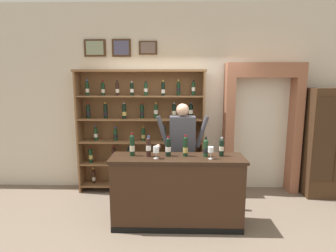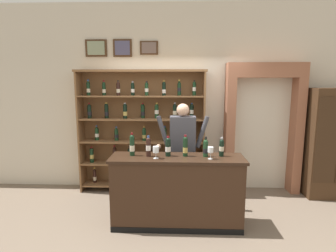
% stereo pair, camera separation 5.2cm
% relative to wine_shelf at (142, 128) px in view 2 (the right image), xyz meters
% --- Properties ---
extents(ground_plane, '(14.00, 14.00, 0.02)m').
position_rel_wine_shelf_xyz_m(ground_plane, '(0.65, -1.27, -1.21)').
color(ground_plane, '#6B5B4C').
extents(back_wall, '(12.00, 0.19, 3.44)m').
position_rel_wine_shelf_xyz_m(back_wall, '(0.65, 0.24, 0.52)').
color(back_wall, beige).
rests_on(back_wall, ground).
extents(wine_shelf, '(2.33, 0.37, 2.25)m').
position_rel_wine_shelf_xyz_m(wine_shelf, '(0.00, 0.00, 0.00)').
color(wine_shelf, brown).
rests_on(wine_shelf, ground).
extents(archway_doorway, '(1.37, 0.45, 2.37)m').
position_rel_wine_shelf_xyz_m(archway_doorway, '(2.21, 0.11, 0.13)').
color(archway_doorway, '#935B42').
rests_on(archway_doorway, ground).
extents(side_cabinet, '(0.78, 0.40, 1.93)m').
position_rel_wine_shelf_xyz_m(side_cabinet, '(3.34, -0.20, -0.23)').
color(side_cabinet, '#422B19').
rests_on(side_cabinet, ground).
extents(tasting_counter, '(1.86, 0.52, 1.01)m').
position_rel_wine_shelf_xyz_m(tasting_counter, '(0.66, -1.28, -0.70)').
color(tasting_counter, '#382316').
rests_on(tasting_counter, ground).
extents(shopkeeper, '(0.84, 0.22, 1.70)m').
position_rel_wine_shelf_xyz_m(shopkeeper, '(0.74, -0.73, -0.15)').
color(shopkeeper, '#2D3347').
rests_on(shopkeeper, ground).
extents(tasting_bottle_riserva, '(0.07, 0.07, 0.33)m').
position_rel_wine_shelf_xyz_m(tasting_bottle_riserva, '(0.03, -1.23, -0.04)').
color(tasting_bottle_riserva, black).
rests_on(tasting_bottle_riserva, tasting_counter).
extents(tasting_bottle_prosecco, '(0.07, 0.07, 0.29)m').
position_rel_wine_shelf_xyz_m(tasting_bottle_prosecco, '(0.26, -1.26, -0.05)').
color(tasting_bottle_prosecco, black).
rests_on(tasting_bottle_prosecco, tasting_counter).
extents(tasting_bottle_rosso, '(0.08, 0.08, 0.28)m').
position_rel_wine_shelf_xyz_m(tasting_bottle_rosso, '(0.53, -1.23, -0.06)').
color(tasting_bottle_rosso, black).
rests_on(tasting_bottle_rosso, tasting_counter).
extents(tasting_bottle_super_tuscan, '(0.07, 0.07, 0.30)m').
position_rel_wine_shelf_xyz_m(tasting_bottle_super_tuscan, '(0.77, -1.23, -0.05)').
color(tasting_bottle_super_tuscan, black).
rests_on(tasting_bottle_super_tuscan, tasting_counter).
extents(tasting_bottle_chianti, '(0.07, 0.07, 0.28)m').
position_rel_wine_shelf_xyz_m(tasting_bottle_chianti, '(1.06, -1.24, -0.07)').
color(tasting_bottle_chianti, '#19381E').
rests_on(tasting_bottle_chianti, tasting_counter).
extents(tasting_bottle_brunello, '(0.07, 0.07, 0.27)m').
position_rel_wine_shelf_xyz_m(tasting_bottle_brunello, '(1.28, -1.21, -0.06)').
color(tasting_bottle_brunello, black).
rests_on(tasting_bottle_brunello, tasting_counter).
extents(wine_glass_spare, '(0.08, 0.08, 0.17)m').
position_rel_wine_shelf_xyz_m(wine_glass_spare, '(0.37, -1.36, -0.08)').
color(wine_glass_spare, silver).
rests_on(wine_glass_spare, tasting_counter).
extents(wine_glass_center, '(0.08, 0.08, 0.17)m').
position_rel_wine_shelf_xyz_m(wine_glass_center, '(1.11, -1.37, -0.07)').
color(wine_glass_center, silver).
rests_on(wine_glass_center, tasting_counter).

